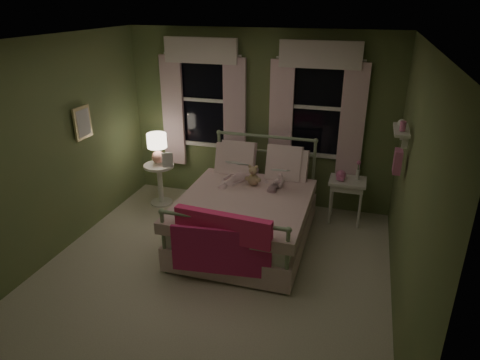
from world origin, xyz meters
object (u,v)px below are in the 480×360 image
(child_left, at_px, (236,157))
(table_lamp, at_px, (157,145))
(child_right, at_px, (277,167))
(nightstand_right, at_px, (347,186))
(teddy_bear, at_px, (253,177))
(nightstand_left, at_px, (160,179))
(bed, at_px, (248,213))

(child_left, distance_m, table_lamp, 1.33)
(child_right, height_order, nightstand_right, child_right)
(child_left, xyz_separation_m, nightstand_right, (1.48, 0.45, -0.44))
(teddy_bear, xyz_separation_m, table_lamp, (-1.58, 0.39, 0.16))
(child_left, xyz_separation_m, nightstand_left, (-1.30, 0.23, -0.57))
(child_left, bearing_deg, teddy_bear, 167.26)
(child_right, relative_size, nightstand_left, 1.02)
(child_right, xyz_separation_m, nightstand_right, (0.92, 0.45, -0.35))
(child_left, bearing_deg, bed, 140.35)
(bed, relative_size, child_left, 2.43)
(bed, relative_size, nightstand_left, 3.13)
(bed, distance_m, nightstand_left, 1.71)
(teddy_bear, bearing_deg, nightstand_left, 166.10)
(nightstand_left, xyz_separation_m, table_lamp, (0.00, 0.00, 0.54))
(child_right, distance_m, teddy_bear, 0.34)
(child_left, height_order, child_right, child_left)
(bed, bearing_deg, nightstand_right, 36.05)
(teddy_bear, bearing_deg, nightstand_right, 26.94)
(nightstand_left, bearing_deg, nightstand_right, 4.44)
(bed, bearing_deg, table_lamp, 157.54)
(child_left, bearing_deg, nightstand_right, -146.31)
(bed, height_order, teddy_bear, bed)
(child_left, relative_size, table_lamp, 1.81)
(bed, height_order, child_right, child_right)
(child_right, bearing_deg, table_lamp, -3.62)
(nightstand_left, bearing_deg, teddy_bear, -13.90)
(bed, relative_size, teddy_bear, 6.91)
(child_left, bearing_deg, nightstand_left, 6.60)
(child_right, bearing_deg, nightstand_left, -3.62)
(teddy_bear, relative_size, nightstand_right, 0.46)
(child_left, xyz_separation_m, table_lamp, (-1.30, 0.23, -0.03))
(teddy_bear, xyz_separation_m, nightstand_left, (-1.58, 0.39, -0.37))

